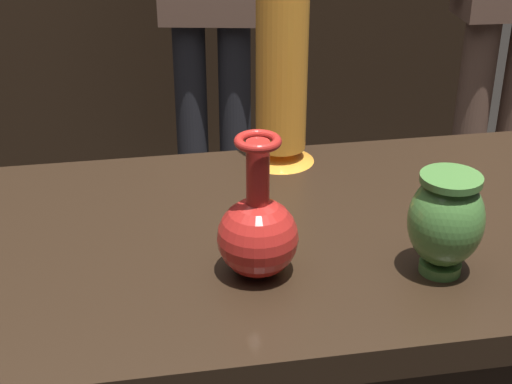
% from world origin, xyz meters
% --- Properties ---
extents(back_display_shelf, '(2.60, 0.40, 0.99)m').
position_xyz_m(back_display_shelf, '(0.00, 2.20, 0.49)').
color(back_display_shelf, black).
rests_on(back_display_shelf, ground_plane).
extents(vase_centerpiece, '(0.12, 0.12, 0.21)m').
position_xyz_m(vase_centerpiece, '(-0.02, -0.12, 0.87)').
color(vase_centerpiece, red).
rests_on(vase_centerpiece, display_plinth).
extents(vase_tall_behind, '(0.13, 0.13, 0.38)m').
position_xyz_m(vase_tall_behind, '(0.09, 0.26, 0.98)').
color(vase_tall_behind, orange).
rests_on(vase_tall_behind, display_plinth).
extents(vase_left_accent, '(0.11, 0.11, 0.15)m').
position_xyz_m(vase_left_accent, '(0.24, -0.16, 0.88)').
color(vase_left_accent, '#477A38').
rests_on(vase_left_accent, display_plinth).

